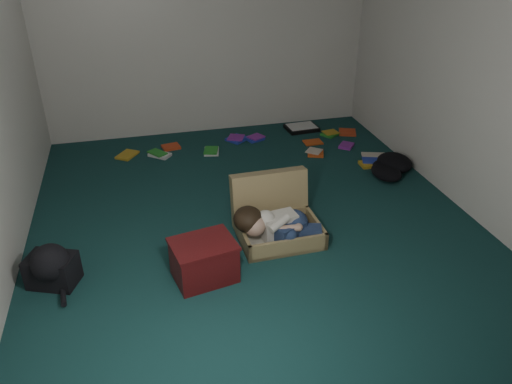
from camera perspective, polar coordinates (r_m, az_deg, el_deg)
name	(u,v)px	position (r m, az deg, el deg)	size (l,w,h in m)	color
floor	(252,217)	(4.69, -0.45, -2.87)	(4.50, 4.50, 0.00)	#143938
wall_back	(207,28)	(6.30, -5.67, 18.16)	(4.50, 4.50, 0.00)	white
wall_front	(376,229)	(2.21, 13.57, -4.17)	(4.50, 4.50, 0.00)	white
wall_right	(467,65)	(5.00, 23.01, 13.19)	(4.50, 4.50, 0.00)	white
suitcase	(275,217)	(4.40, 2.22, -2.91)	(0.71, 0.69, 0.51)	#A18B59
person	(276,224)	(4.22, 2.33, -3.73)	(0.76, 0.36, 0.32)	silver
maroon_bin	(204,260)	(3.88, -5.97, -7.77)	(0.54, 0.46, 0.33)	#4A0F10
backpack	(52,269)	(4.13, -22.27, -8.15)	(0.44, 0.35, 0.27)	black
clothing_pile	(393,168)	(5.63, 15.40, 2.68)	(0.48, 0.39, 0.15)	black
paper_tray	(302,128)	(6.65, 5.23, 7.32)	(0.42, 0.33, 0.06)	black
book_scatter	(274,147)	(6.09, 2.10, 5.16)	(3.04, 1.35, 0.02)	gold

